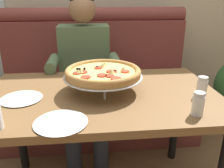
{
  "coord_description": "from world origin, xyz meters",
  "views": [
    {
      "loc": [
        -0.07,
        -1.24,
        1.27
      ],
      "look_at": [
        0.05,
        -0.04,
        0.8
      ],
      "focal_mm": 38.56,
      "sensor_mm": 36.0,
      "label": 1
    }
  ],
  "objects_px": {
    "plate_near_right": "(21,97)",
    "pizza": "(103,73)",
    "diner_main": "(85,67)",
    "dining_table": "(102,108)",
    "shaker_pepper_flakes": "(202,88)",
    "plate_near_left": "(61,121)",
    "shaker_oregano": "(198,106)",
    "booth_bench": "(97,90)"
  },
  "relations": [
    {
      "from": "plate_near_right",
      "to": "pizza",
      "type": "bearing_deg",
      "value": 8.8
    },
    {
      "from": "diner_main",
      "to": "dining_table",
      "type": "bearing_deg",
      "value": -80.66
    },
    {
      "from": "shaker_pepper_flakes",
      "to": "plate_near_left",
      "type": "height_order",
      "value": "shaker_pepper_flakes"
    },
    {
      "from": "dining_table",
      "to": "diner_main",
      "type": "bearing_deg",
      "value": 99.34
    },
    {
      "from": "plate_near_right",
      "to": "shaker_oregano",
      "type": "bearing_deg",
      "value": -16.98
    },
    {
      "from": "shaker_oregano",
      "to": "shaker_pepper_flakes",
      "type": "bearing_deg",
      "value": 60.85
    },
    {
      "from": "dining_table",
      "to": "diner_main",
      "type": "relative_size",
      "value": 1.02
    },
    {
      "from": "shaker_pepper_flakes",
      "to": "dining_table",
      "type": "bearing_deg",
      "value": 169.33
    },
    {
      "from": "diner_main",
      "to": "shaker_oregano",
      "type": "height_order",
      "value": "diner_main"
    },
    {
      "from": "dining_table",
      "to": "booth_bench",
      "type": "bearing_deg",
      "value": 90.0
    },
    {
      "from": "shaker_oregano",
      "to": "dining_table",
      "type": "bearing_deg",
      "value": 144.58
    },
    {
      "from": "diner_main",
      "to": "shaker_pepper_flakes",
      "type": "xyz_separation_m",
      "value": [
        0.63,
        -0.71,
        0.08
      ]
    },
    {
      "from": "plate_near_right",
      "to": "plate_near_left",
      "type": "bearing_deg",
      "value": -49.68
    },
    {
      "from": "booth_bench",
      "to": "shaker_oregano",
      "type": "height_order",
      "value": "booth_bench"
    },
    {
      "from": "shaker_oregano",
      "to": "plate_near_left",
      "type": "bearing_deg",
      "value": -178.75
    },
    {
      "from": "shaker_pepper_flakes",
      "to": "diner_main",
      "type": "bearing_deg",
      "value": 131.67
    },
    {
      "from": "shaker_oregano",
      "to": "plate_near_left",
      "type": "height_order",
      "value": "shaker_oregano"
    },
    {
      "from": "pizza",
      "to": "plate_near_right",
      "type": "relative_size",
      "value": 2.01
    },
    {
      "from": "shaker_oregano",
      "to": "diner_main",
      "type": "bearing_deg",
      "value": 119.82
    },
    {
      "from": "dining_table",
      "to": "pizza",
      "type": "relative_size",
      "value": 2.96
    },
    {
      "from": "shaker_pepper_flakes",
      "to": "plate_near_left",
      "type": "bearing_deg",
      "value": -163.76
    },
    {
      "from": "dining_table",
      "to": "pizza",
      "type": "xyz_separation_m",
      "value": [
        0.01,
        0.03,
        0.2
      ]
    },
    {
      "from": "dining_table",
      "to": "shaker_pepper_flakes",
      "type": "bearing_deg",
      "value": -10.67
    },
    {
      "from": "pizza",
      "to": "plate_near_right",
      "type": "xyz_separation_m",
      "value": [
        -0.44,
        -0.07,
        -0.1
      ]
    },
    {
      "from": "booth_bench",
      "to": "diner_main",
      "type": "bearing_deg",
      "value": -110.56
    },
    {
      "from": "booth_bench",
      "to": "shaker_pepper_flakes",
      "type": "height_order",
      "value": "booth_bench"
    },
    {
      "from": "booth_bench",
      "to": "shaker_oregano",
      "type": "distance_m",
      "value": 1.3
    },
    {
      "from": "diner_main",
      "to": "plate_near_left",
      "type": "height_order",
      "value": "diner_main"
    },
    {
      "from": "booth_bench",
      "to": "diner_main",
      "type": "relative_size",
      "value": 1.38
    },
    {
      "from": "booth_bench",
      "to": "plate_near_left",
      "type": "bearing_deg",
      "value": -99.44
    },
    {
      "from": "booth_bench",
      "to": "pizza",
      "type": "height_order",
      "value": "booth_bench"
    },
    {
      "from": "dining_table",
      "to": "pizza",
      "type": "distance_m",
      "value": 0.2
    },
    {
      "from": "diner_main",
      "to": "plate_near_left",
      "type": "relative_size",
      "value": 5.44
    },
    {
      "from": "diner_main",
      "to": "plate_near_right",
      "type": "height_order",
      "value": "diner_main"
    },
    {
      "from": "diner_main",
      "to": "shaker_pepper_flakes",
      "type": "relative_size",
      "value": 11.38
    },
    {
      "from": "shaker_oregano",
      "to": "plate_near_right",
      "type": "bearing_deg",
      "value": 163.02
    },
    {
      "from": "shaker_pepper_flakes",
      "to": "plate_near_right",
      "type": "xyz_separation_m",
      "value": [
        -0.96,
        0.06,
        -0.04
      ]
    },
    {
      "from": "diner_main",
      "to": "shaker_pepper_flakes",
      "type": "bearing_deg",
      "value": -48.33
    },
    {
      "from": "dining_table",
      "to": "plate_near_right",
      "type": "height_order",
      "value": "plate_near_right"
    },
    {
      "from": "plate_near_right",
      "to": "booth_bench",
      "type": "bearing_deg",
      "value": 64.89
    },
    {
      "from": "shaker_oregano",
      "to": "pizza",
      "type": "bearing_deg",
      "value": 141.49
    },
    {
      "from": "diner_main",
      "to": "pizza",
      "type": "height_order",
      "value": "diner_main"
    }
  ]
}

